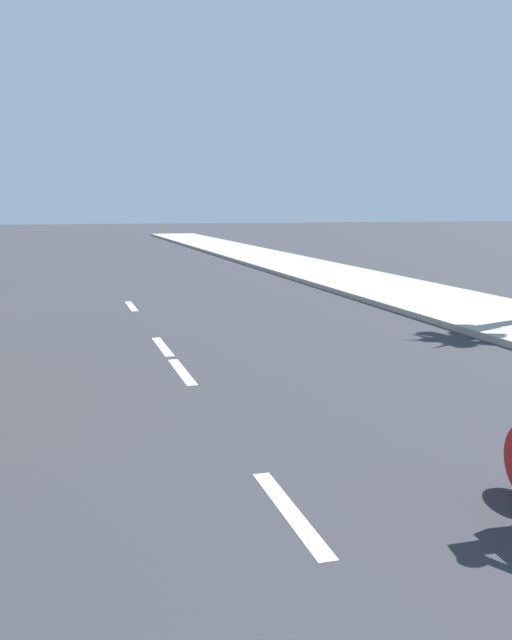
# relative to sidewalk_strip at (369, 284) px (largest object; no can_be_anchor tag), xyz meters

# --- Properties ---
(ground_plane) EXTENTS (160.00, 160.00, 0.00)m
(ground_plane) POSITION_rel_sidewalk_strip_xyz_m (-7.77, -2.00, -0.07)
(ground_plane) COLOR #2D2D33
(sidewalk_strip) EXTENTS (3.60, 80.00, 0.14)m
(sidewalk_strip) POSITION_rel_sidewalk_strip_xyz_m (0.00, 0.00, 0.00)
(sidewalk_strip) COLOR #9E998E
(sidewalk_strip) RESTS_ON ground
(lane_stripe_2) EXTENTS (0.16, 1.80, 0.01)m
(lane_stripe_2) POSITION_rel_sidewalk_strip_xyz_m (-7.77, -15.67, -0.07)
(lane_stripe_2) COLOR white
(lane_stripe_2) RESTS_ON ground
(lane_stripe_3) EXTENTS (0.16, 1.80, 0.01)m
(lane_stripe_3) POSITION_rel_sidewalk_strip_xyz_m (-7.77, -10.31, -0.07)
(lane_stripe_3) COLOR white
(lane_stripe_3) RESTS_ON ground
(lane_stripe_4) EXTENTS (0.16, 1.80, 0.01)m
(lane_stripe_4) POSITION_rel_sidewalk_strip_xyz_m (-7.77, -8.22, -0.07)
(lane_stripe_4) COLOR white
(lane_stripe_4) RESTS_ON ground
(lane_stripe_5) EXTENTS (0.16, 1.80, 0.01)m
(lane_stripe_5) POSITION_rel_sidewalk_strip_xyz_m (-7.77, -2.74, -0.07)
(lane_stripe_5) COLOR white
(lane_stripe_5) RESTS_ON ground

